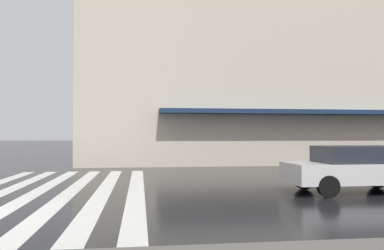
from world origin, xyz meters
TOP-DOWN VIEW (x-y plane):
  - zebra_crossing at (4.00, -1.04)m, footprint 13.00×5.50m
  - haussmann_block_corner at (20.12, -15.09)m, footprint 16.45×29.86m
  - car_white at (2.50, -10.16)m, footprint 1.85×4.10m

SIDE VIEW (x-z plane):
  - zebra_crossing at x=4.00m, z-range 0.00..0.01m
  - car_white at x=2.50m, z-range 0.05..1.46m
  - haussmann_block_corner at x=20.12m, z-range -0.24..22.19m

